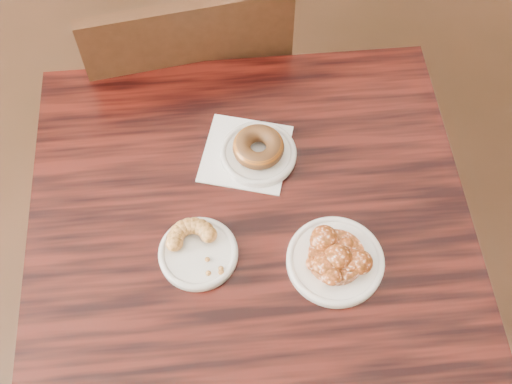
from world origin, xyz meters
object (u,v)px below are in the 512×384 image
object	(u,v)px
cafe_table	(252,300)
chair_far	(188,79)
glazed_donut	(258,147)
apple_fritter	(336,256)
cruller_fragment	(197,249)

from	to	relation	value
cafe_table	chair_far	size ratio (longest dim) A/B	0.91
cafe_table	chair_far	bearing A→B (deg)	101.06
glazed_donut	apple_fritter	size ratio (longest dim) A/B	0.71
apple_fritter	cruller_fragment	size ratio (longest dim) A/B	1.35
apple_fritter	cruller_fragment	bearing A→B (deg)	160.84
apple_fritter	chair_far	bearing A→B (deg)	99.95
chair_far	cruller_fragment	distance (m)	0.75
glazed_donut	cruller_fragment	xyz separation A→B (m)	(-0.16, -0.18, -0.01)
cafe_table	chair_far	xyz separation A→B (m)	(-0.01, 0.63, 0.08)
apple_fritter	cruller_fragment	xyz separation A→B (m)	(-0.23, 0.08, -0.00)
chair_far	cruller_fragment	xyz separation A→B (m)	(-0.10, -0.67, 0.33)
cafe_table	cruller_fragment	bearing A→B (deg)	-153.48
glazed_donut	apple_fritter	distance (m)	0.26
chair_far	cruller_fragment	size ratio (longest dim) A/B	8.55
glazed_donut	cruller_fragment	bearing A→B (deg)	-132.71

